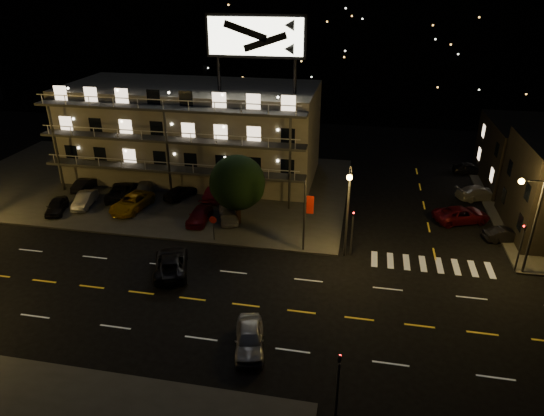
% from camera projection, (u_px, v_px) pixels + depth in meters
% --- Properties ---
extents(ground, '(140.00, 140.00, 0.00)m').
position_uv_depth(ground, '(219.00, 302.00, 34.91)').
color(ground, black).
rests_on(ground, ground).
extents(curb_nw, '(44.00, 24.00, 0.15)m').
position_uv_depth(curb_nw, '(151.00, 184.00, 55.06)').
color(curb_nw, '#383735').
rests_on(curb_nw, ground).
extents(motel, '(28.00, 13.80, 18.10)m').
position_uv_depth(motel, '(193.00, 131.00, 55.56)').
color(motel, gray).
rests_on(motel, ground).
extents(hill_backdrop, '(120.00, 25.00, 24.00)m').
position_uv_depth(hill_backdrop, '(290.00, 35.00, 92.11)').
color(hill_backdrop, black).
rests_on(hill_backdrop, ground).
extents(streetlight_nc, '(0.44, 1.92, 8.00)m').
position_uv_depth(streetlight_nc, '(348.00, 204.00, 38.38)').
color(streetlight_nc, '#2D2D30').
rests_on(streetlight_nc, ground).
extents(streetlight_ne, '(1.92, 0.44, 8.00)m').
position_uv_depth(streetlight_ne, '(531.00, 216.00, 36.36)').
color(streetlight_ne, '#2D2D30').
rests_on(streetlight_ne, ground).
extents(signal_nw, '(0.20, 0.27, 4.60)m').
position_uv_depth(signal_nw, '(352.00, 228.00, 39.81)').
color(signal_nw, '#2D2D30').
rests_on(signal_nw, ground).
extents(signal_sw, '(0.20, 0.27, 4.60)m').
position_uv_depth(signal_sw, '(338.00, 379.00, 24.72)').
color(signal_sw, '#2D2D30').
rests_on(signal_sw, ground).
extents(signal_ne, '(0.27, 0.20, 4.60)m').
position_uv_depth(signal_ne, '(521.00, 243.00, 37.58)').
color(signal_ne, '#2D2D30').
rests_on(signal_ne, ground).
extents(banner_north, '(0.83, 0.16, 6.40)m').
position_uv_depth(banner_north, '(305.00, 215.00, 40.04)').
color(banner_north, '#2D2D30').
rests_on(banner_north, ground).
extents(stop_sign, '(0.91, 0.11, 2.61)m').
position_uv_depth(stop_sign, '(213.00, 224.00, 42.31)').
color(stop_sign, '#2D2D30').
rests_on(stop_sign, ground).
extents(tree, '(5.31, 5.11, 6.69)m').
position_uv_depth(tree, '(237.00, 184.00, 44.30)').
color(tree, black).
rests_on(tree, curb_nw).
extents(lot_car_0, '(2.65, 4.14, 1.31)m').
position_uv_depth(lot_car_0, '(56.00, 206.00, 47.86)').
color(lot_car_0, black).
rests_on(lot_car_0, curb_nw).
extents(lot_car_1, '(2.13, 4.31, 1.36)m').
position_uv_depth(lot_car_1, '(85.00, 200.00, 49.19)').
color(lot_car_1, '#96969B').
rests_on(lot_car_1, curb_nw).
extents(lot_car_2, '(3.24, 5.65, 1.48)m').
position_uv_depth(lot_car_2, '(132.00, 203.00, 48.40)').
color(lot_car_2, gold).
rests_on(lot_car_2, curb_nw).
extents(lot_car_3, '(1.82, 4.36, 1.26)m').
position_uv_depth(lot_car_3, '(200.00, 215.00, 46.09)').
color(lot_car_3, '#520B14').
rests_on(lot_car_3, curb_nw).
extents(lot_car_4, '(3.01, 4.47, 1.41)m').
position_uv_depth(lot_car_4, '(228.00, 213.00, 46.27)').
color(lot_car_4, '#96969B').
rests_on(lot_car_4, curb_nw).
extents(lot_car_5, '(1.41, 3.99, 1.31)m').
position_uv_depth(lot_car_5, '(86.00, 184.00, 53.04)').
color(lot_car_5, black).
rests_on(lot_car_5, curb_nw).
extents(lot_car_6, '(3.60, 5.72, 1.47)m').
position_uv_depth(lot_car_6, '(121.00, 191.00, 51.09)').
color(lot_car_6, black).
rests_on(lot_car_6, curb_nw).
extents(lot_car_7, '(2.73, 4.56, 1.24)m').
position_uv_depth(lot_car_7, '(145.00, 187.00, 52.46)').
color(lot_car_7, '#96969B').
rests_on(lot_car_7, curb_nw).
extents(lot_car_8, '(3.06, 4.30, 1.36)m').
position_uv_depth(lot_car_8, '(180.00, 192.00, 50.97)').
color(lot_car_8, black).
rests_on(lot_car_8, curb_nw).
extents(lot_car_9, '(1.98, 4.73, 1.52)m').
position_uv_depth(lot_car_9, '(217.00, 192.00, 50.73)').
color(lot_car_9, '#520B14').
rests_on(lot_car_9, curb_nw).
extents(side_car_0, '(3.94, 2.15, 1.23)m').
position_uv_depth(side_car_0, '(505.00, 235.00, 42.87)').
color(side_car_0, black).
rests_on(side_car_0, ground).
extents(side_car_1, '(5.86, 4.21, 1.48)m').
position_uv_depth(side_car_1, '(462.00, 215.00, 46.24)').
color(side_car_1, '#520B14').
rests_on(side_car_1, ground).
extents(side_car_2, '(5.27, 3.78, 1.42)m').
position_uv_depth(side_car_2, '(479.00, 193.00, 51.12)').
color(side_car_2, '#96969B').
rests_on(side_car_2, ground).
extents(side_car_3, '(4.01, 1.82, 1.34)m').
position_uv_depth(side_car_3, '(470.00, 168.00, 57.85)').
color(side_car_3, black).
rests_on(side_car_3, ground).
extents(road_car_east, '(2.71, 4.69, 1.50)m').
position_uv_depth(road_car_east, '(249.00, 338.00, 30.27)').
color(road_car_east, '#96969B').
rests_on(road_car_east, ground).
extents(road_car_west, '(4.14, 5.96, 1.51)m').
position_uv_depth(road_car_west, '(171.00, 263.00, 38.30)').
color(road_car_west, black).
rests_on(road_car_west, ground).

